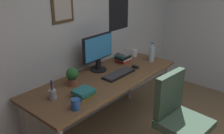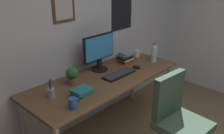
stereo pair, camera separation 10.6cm
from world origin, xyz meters
The scene contains 13 objects.
wall_back centered at (0.00, 2.15, 1.30)m, with size 4.40×0.10×2.60m.
desk centered at (0.06, 1.71, 0.69)m, with size 1.90×0.72×0.76m.
office_chair centered at (0.23, 0.88, 0.53)m, with size 0.56×0.57×0.95m.
monitor centered at (0.16, 1.91, 1.00)m, with size 0.46×0.20×0.43m.
keyboard centered at (0.21, 1.63, 0.77)m, with size 0.43×0.15×0.03m.
computer_mouse centered at (0.51, 1.61, 0.78)m, with size 0.06×0.11×0.04m.
water_bottle centered at (0.84, 1.59, 0.87)m, with size 0.07×0.07×0.25m.
coffee_mug_near centered at (0.85, 1.87, 0.81)m, with size 0.11×0.07×0.09m.
coffee_mug_far centered at (-0.60, 1.46, 0.81)m, with size 0.11×0.08×0.10m.
potted_plant centered at (-0.31, 1.83, 0.86)m, with size 0.13×0.13×0.19m.
pen_cup centered at (-0.62, 1.75, 0.81)m, with size 0.07×0.07×0.20m.
book_stack_left centered at (0.57, 1.85, 0.83)m, with size 0.20×0.17×0.14m.
book_stack_right centered at (-0.40, 1.56, 0.80)m, with size 0.20×0.17×0.08m.
Camera 2 is at (-1.71, -0.05, 1.90)m, focal length 38.98 mm.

